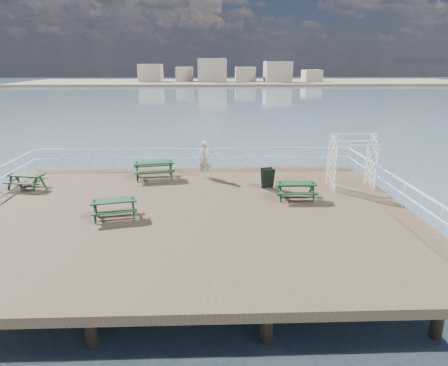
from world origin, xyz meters
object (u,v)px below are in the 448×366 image
at_px(picnic_table_a, 26,178).
at_px(picnic_table_b, 154,166).
at_px(trellis_arbor, 352,164).
at_px(person, 206,159).
at_px(picnic_table_d, 114,205).
at_px(picnic_table_c, 296,187).

bearing_deg(picnic_table_a, picnic_table_b, 26.22).
xyz_separation_m(picnic_table_b, trellis_arbor, (9.55, -1.93, 0.53)).
relative_size(picnic_table_a, person, 0.96).
xyz_separation_m(picnic_table_d, trellis_arbor, (10.36, 3.44, 0.64)).
xyz_separation_m(picnic_table_a, person, (8.49, 1.59, 0.46)).
bearing_deg(picnic_table_a, picnic_table_d, -25.62).
bearing_deg(trellis_arbor, picnic_table_b, 165.33).
bearing_deg(picnic_table_c, picnic_table_b, 153.93).
bearing_deg(picnic_table_a, picnic_table_c, 3.22).
xyz_separation_m(picnic_table_d, person, (3.46, 5.51, 0.42)).
bearing_deg(person, picnic_table_d, -135.65).
relative_size(picnic_table_a, trellis_arbor, 0.69).
xyz_separation_m(picnic_table_a, picnic_table_d, (5.04, -3.92, 0.04)).
xyz_separation_m(picnic_table_b, person, (2.64, 0.14, 0.31)).
bearing_deg(person, trellis_arbor, -30.26).
relative_size(picnic_table_b, picnic_table_c, 1.32).
relative_size(picnic_table_b, picnic_table_d, 1.17).
relative_size(picnic_table_c, picnic_table_d, 0.89).
bearing_deg(picnic_table_c, picnic_table_d, -163.97).
relative_size(picnic_table_c, person, 0.92).
height_order(trellis_arbor, person, trellis_arbor).
bearing_deg(trellis_arbor, picnic_table_c, -156.10).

